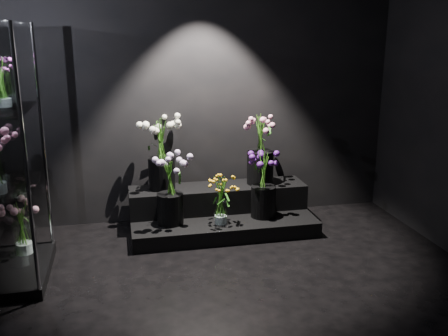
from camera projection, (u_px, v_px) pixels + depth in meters
name	position (u px, v px, depth m)	size (l,w,h in m)	color
floor	(250.00, 315.00, 3.48)	(4.00, 4.00, 0.00)	black
wall_back	(201.00, 84.00, 5.00)	(4.00, 4.00, 0.00)	black
display_riser	(220.00, 211.00, 5.01)	(1.79, 0.79, 0.40)	black
display_case	(1.00, 158.00, 3.77)	(0.54, 0.90, 1.98)	black
bouquet_orange_bells	(221.00, 199.00, 4.67)	(0.28, 0.28, 0.48)	white
bouquet_lilac	(170.00, 184.00, 4.64)	(0.45, 0.45, 0.70)	black
bouquet_purple	(264.00, 181.00, 4.83)	(0.36, 0.36, 0.66)	black
bouquet_cream_roses	(161.00, 148.00, 4.86)	(0.51, 0.51, 0.71)	black
bouquet_pink_roses	(261.00, 146.00, 5.04)	(0.44, 0.44, 0.72)	black
bouquet_case_magenta	(1.00, 82.00, 3.74)	(0.23, 0.23, 0.38)	white
bouquet_case_base_pink	(22.00, 225.00, 4.17)	(0.34, 0.34, 0.49)	white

